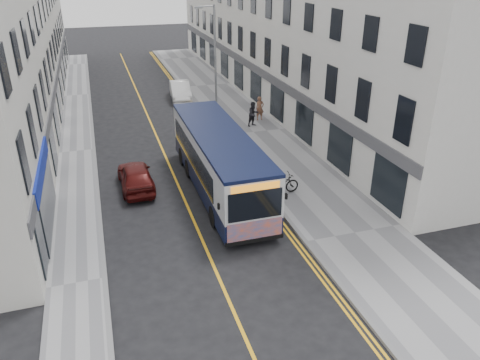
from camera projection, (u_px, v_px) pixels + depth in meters
ground at (204, 244)px, 19.18m from camera, size 140.00×140.00×0.00m
pavement_east at (253, 133)px, 31.17m from camera, size 4.50×64.00×0.12m
pavement_west at (77, 152)px, 28.14m from camera, size 2.00×64.00×0.12m
kerb_east at (221, 136)px, 30.56m from camera, size 0.18×64.00×0.13m
kerb_west at (94, 150)px, 28.40m from camera, size 0.18×64.00×0.13m
road_centre_line at (160, 144)px, 29.51m from camera, size 0.12×64.00×0.01m
road_dbl_yellow_inner at (214, 138)px, 30.47m from camera, size 0.10×64.00×0.01m
road_dbl_yellow_outer at (217, 137)px, 30.52m from camera, size 0.10×64.00×0.01m
terrace_east at (280, 14)px, 37.56m from camera, size 6.00×46.00×13.00m
terrace_west at (2, 24)px, 32.03m from camera, size 6.00×46.00×13.00m
streetlamp at (214, 63)px, 30.47m from camera, size 1.32×0.18×8.00m
city_bus at (219, 160)px, 22.78m from camera, size 2.52×10.77×3.13m
bicycle at (280, 184)px, 22.79m from camera, size 1.99×0.76×1.03m
pedestrian_near at (260, 108)px, 33.11m from camera, size 0.64×0.45×1.68m
pedestrian_far at (253, 114)px, 31.89m from camera, size 0.99×0.88×1.69m
car_white at (180, 91)px, 38.44m from camera, size 1.92×4.49×1.44m
car_maroon at (136, 176)px, 23.53m from camera, size 1.69×4.01×1.35m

